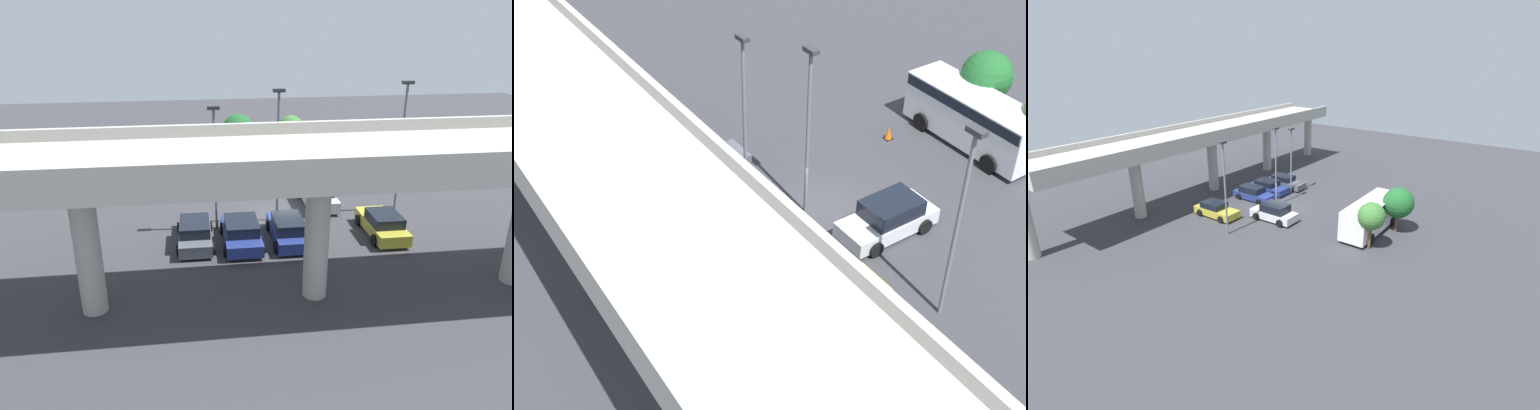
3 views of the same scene
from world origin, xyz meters
The scene contains 14 objects.
ground_plane centered at (0.00, 0.00, 0.00)m, with size 85.18×85.18×0.00m, color #38383D.
highway_overpass centered at (0.00, 9.71, 6.10)m, with size 40.87×6.15×7.56m.
parked_car_0 centered at (-5.49, 3.85, 0.68)m, with size 2.09×4.57×1.44m.
parked_car_1 centered at (-2.90, -1.34, 0.80)m, with size 2.15×4.50×1.68m.
parked_car_2 centered at (0.16, 3.88, 0.70)m, with size 2.01×4.60×1.47m.
parked_car_3 centered at (2.82, 3.95, 0.70)m, with size 2.24×4.64×1.47m.
parked_car_4 centered at (5.42, 3.51, 0.68)m, with size 2.07×4.80×1.43m.
shuttle_bus centered at (0.26, -9.74, 1.70)m, with size 7.70×2.67×2.84m.
lamp_post_near_aisle centered at (0.25, 0.85, 4.77)m, with size 0.70×0.35×8.17m.
lamp_post_mid_lot centered at (4.08, 1.66, 4.39)m, with size 0.70×0.35×7.42m.
lamp_post_by_overpass centered at (-7.76, 0.17, 4.88)m, with size 0.70×0.35×8.37m.
tree_front_left centered at (-2.90, -11.14, 2.90)m, with size 2.26×2.26×4.05m.
tree_front_far_right centered at (1.49, -11.68, 2.79)m, with size 2.73×2.73×4.16m.
traffic_cone centered at (2.92, -6.49, 0.33)m, with size 0.44×0.44×0.70m.
Camera 1 is at (5.31, 29.32, 12.64)m, focal length 35.00 mm.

